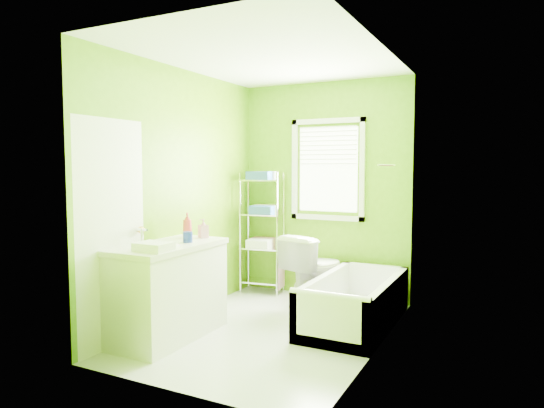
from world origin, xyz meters
The scene contains 9 objects.
ground centered at (0.00, 0.00, 0.00)m, with size 2.90×2.90×0.00m, color silver.
room_envelope centered at (0.00, 0.00, 1.55)m, with size 2.14×2.94×2.62m.
window centered at (0.05, 1.42, 1.61)m, with size 0.92×0.05×1.22m.
door centered at (-1.04, -1.00, 1.00)m, with size 0.09×0.80×2.00m.
right_wall_decor centered at (1.04, -0.02, 1.32)m, with size 0.04×1.48×1.17m.
bathtub centered at (0.68, 0.51, 0.16)m, with size 0.73×1.57×0.51m.
toilet centered at (0.06, 1.01, 0.41)m, with size 0.46×0.81×0.82m, color white.
vanity centered at (-0.76, -0.59, 0.47)m, with size 0.60×1.17×1.13m.
wire_shelf_unit centered at (-0.73, 1.25, 0.93)m, with size 0.55×0.44×1.53m.
Camera 1 is at (2.08, -4.10, 1.58)m, focal length 32.00 mm.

